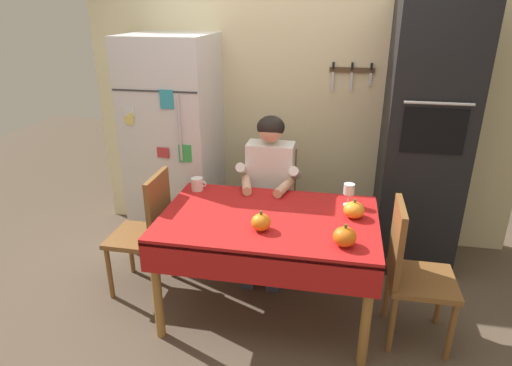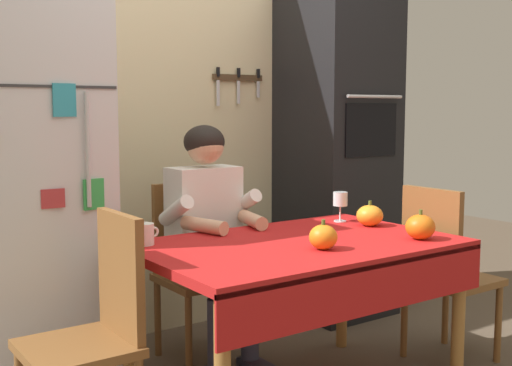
{
  "view_description": "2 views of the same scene",
  "coord_description": "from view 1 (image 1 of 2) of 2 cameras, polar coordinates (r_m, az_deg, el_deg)",
  "views": [
    {
      "loc": [
        0.41,
        -2.42,
        2.02
      ],
      "look_at": [
        -0.11,
        0.23,
        0.91
      ],
      "focal_mm": 30.81,
      "sensor_mm": 36.0,
      "label": 1
    },
    {
      "loc": [
        -1.78,
        -2.11,
        1.33
      ],
      "look_at": [
        -0.15,
        0.21,
        1.0
      ],
      "focal_mm": 45.56,
      "sensor_mm": 36.0,
      "label": 2
    }
  ],
  "objects": [
    {
      "name": "ground_plane",
      "position": [
        3.18,
        1.18,
        -17.16
      ],
      "size": [
        10.0,
        10.0,
        0.0
      ],
      "primitive_type": "plane",
      "color": "brown",
      "rests_on": "ground"
    },
    {
      "name": "back_wall_assembly",
      "position": [
        3.85,
        5.63,
        11.46
      ],
      "size": [
        3.7,
        0.13,
        2.6
      ],
      "color": "beige",
      "rests_on": "ground"
    },
    {
      "name": "refrigerator",
      "position": [
        3.81,
        -10.42,
        4.86
      ],
      "size": [
        0.68,
        0.71,
        1.8
      ],
      "color": "silver",
      "rests_on": "ground"
    },
    {
      "name": "wall_oven",
      "position": [
        3.61,
        20.94,
        5.26
      ],
      "size": [
        0.6,
        0.64,
        2.1
      ],
      "color": "black",
      "rests_on": "ground"
    },
    {
      "name": "dining_table",
      "position": [
        2.87,
        1.55,
        -6.02
      ],
      "size": [
        1.4,
        0.9,
        0.74
      ],
      "color": "#9E6B33",
      "rests_on": "ground"
    },
    {
      "name": "chair_behind_person",
      "position": [
        3.65,
        2.13,
        -2.09
      ],
      "size": [
        0.4,
        0.4,
        0.93
      ],
      "color": "brown",
      "rests_on": "ground"
    },
    {
      "name": "seated_person",
      "position": [
        3.39,
        1.68,
        0.1
      ],
      "size": [
        0.47,
        0.55,
        1.25
      ],
      "color": "#38384C",
      "rests_on": "ground"
    },
    {
      "name": "chair_right_side",
      "position": [
        2.9,
        19.42,
        -10.41
      ],
      "size": [
        0.4,
        0.4,
        0.93
      ],
      "color": "brown",
      "rests_on": "ground"
    },
    {
      "name": "chair_left_side",
      "position": [
        3.29,
        -13.89,
        -5.71
      ],
      "size": [
        0.4,
        0.4,
        0.93
      ],
      "color": "brown",
      "rests_on": "ground"
    },
    {
      "name": "coffee_mug",
      "position": [
        3.25,
        -7.62,
        -0.14
      ],
      "size": [
        0.11,
        0.09,
        0.09
      ],
      "color": "white",
      "rests_on": "dining_table"
    },
    {
      "name": "wine_glass",
      "position": [
        3.02,
        11.98,
        -0.91
      ],
      "size": [
        0.08,
        0.08,
        0.16
      ],
      "color": "white",
      "rests_on": "dining_table"
    },
    {
      "name": "pumpkin_large",
      "position": [
        2.66,
        0.64,
        -5.11
      ],
      "size": [
        0.12,
        0.12,
        0.13
      ],
      "color": "orange",
      "rests_on": "dining_table"
    },
    {
      "name": "pumpkin_medium",
      "position": [
        2.88,
        12.6,
        -3.43
      ],
      "size": [
        0.13,
        0.13,
        0.13
      ],
      "color": "orange",
      "rests_on": "dining_table"
    },
    {
      "name": "pumpkin_small",
      "position": [
        2.55,
        11.45,
        -6.85
      ],
      "size": [
        0.13,
        0.13,
        0.14
      ],
      "color": "orange",
      "rests_on": "dining_table"
    }
  ]
}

